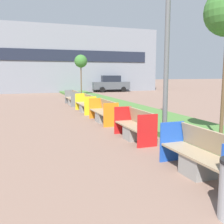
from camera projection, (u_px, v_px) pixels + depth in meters
planter_grass_strip at (163, 121)px, 10.93m from camera, size 2.80×120.00×0.18m
building_backdrop at (73, 61)px, 32.05m from camera, size 19.27×6.93×7.30m
bench_blue_frame at (200, 158)px, 5.29m from camera, size 0.65×1.98×0.94m
bench_red_frame at (135, 128)px, 8.21m from camera, size 0.65×1.88×0.94m
bench_orange_frame at (104, 114)px, 11.19m from camera, size 0.65×2.18×0.94m
bench_yellow_frame at (86, 105)px, 14.08m from camera, size 0.65×2.20×0.94m
bench_grey_frame at (73, 99)px, 17.35m from camera, size 0.65×2.23×0.94m
sapling_tree_far at (81, 62)px, 23.26m from camera, size 1.14×1.14×3.73m
parked_car_distant at (110, 84)px, 30.20m from camera, size 4.32×2.06×1.86m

